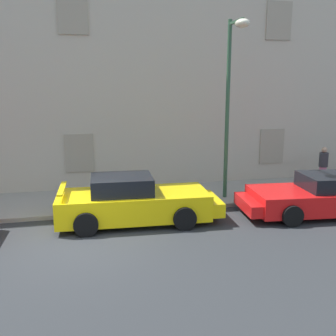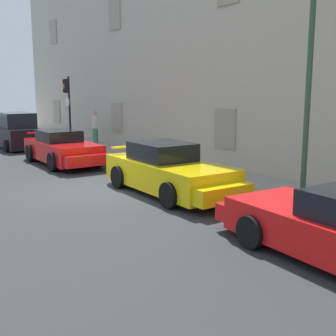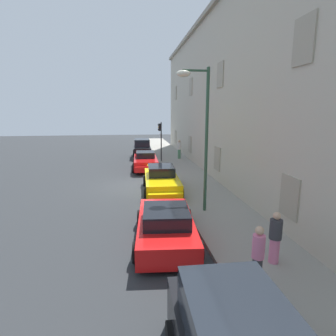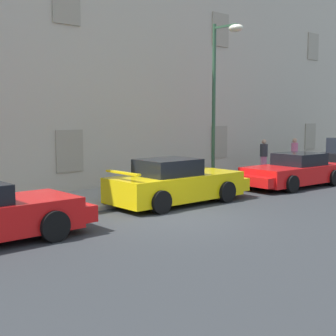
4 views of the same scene
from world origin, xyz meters
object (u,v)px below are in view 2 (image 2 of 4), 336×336
(sportscar_red_lead, at_px, (64,150))
(sportscar_yellow_flank, at_px, (171,173))
(hatchback_distant, at_px, (17,132))
(traffic_light, at_px, (68,100))
(pedestrian_admiring, at_px, (95,128))
(street_lamp, at_px, (301,31))

(sportscar_red_lead, xyz_separation_m, sportscar_yellow_flank, (6.68, 0.53, 0.02))
(hatchback_distant, relative_size, traffic_light, 1.12)
(sportscar_red_lead, xyz_separation_m, pedestrian_admiring, (-4.07, 3.48, 0.44))
(sportscar_yellow_flank, xyz_separation_m, traffic_light, (-9.68, 1.01, 1.90))
(sportscar_red_lead, height_order, sportscar_yellow_flank, sportscar_yellow_flank)
(sportscar_yellow_flank, relative_size, street_lamp, 0.82)
(hatchback_distant, height_order, traffic_light, traffic_light)
(hatchback_distant, xyz_separation_m, pedestrian_admiring, (2.14, 3.47, 0.23))
(street_lamp, relative_size, pedestrian_admiring, 3.47)
(sportscar_red_lead, distance_m, pedestrian_admiring, 5.37)
(hatchback_distant, distance_m, traffic_light, 3.94)
(sportscar_red_lead, height_order, hatchback_distant, hatchback_distant)
(street_lamp, bearing_deg, hatchback_distant, -174.11)
(traffic_light, relative_size, street_lamp, 0.57)
(sportscar_red_lead, relative_size, hatchback_distant, 1.24)
(sportscar_yellow_flank, bearing_deg, traffic_light, 174.06)
(sportscar_red_lead, xyz_separation_m, street_lamp, (10.12, 1.69, 3.76))
(sportscar_red_lead, distance_m, street_lamp, 10.93)
(sportscar_yellow_flank, bearing_deg, pedestrian_admiring, 164.66)
(street_lamp, distance_m, pedestrian_admiring, 14.68)
(sportscar_red_lead, bearing_deg, traffic_light, 152.85)
(sportscar_yellow_flank, relative_size, hatchback_distant, 1.28)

